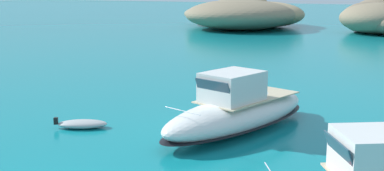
# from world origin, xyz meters

# --- Properties ---
(islet_large) EXTENTS (30.09, 34.25, 7.20)m
(islet_large) POSITION_xyz_m (-22.54, 74.12, 2.50)
(islet_large) COLOR #84755B
(islet_large) RESTS_ON ground
(islet_small) EXTENTS (16.75, 18.57, 5.68)m
(islet_small) POSITION_xyz_m (1.21, 72.44, 2.46)
(islet_small) COLOR #756651
(islet_small) RESTS_ON ground
(motorboat_white) EXTENTS (6.05, 11.29, 3.18)m
(motorboat_white) POSITION_xyz_m (1.99, 11.65, 1.06)
(motorboat_white) COLOR white
(motorboat_white) RESTS_ON ground
(dinghy_tender) EXTENTS (2.81, 2.23, 0.58)m
(dinghy_tender) POSITION_xyz_m (-5.51, 8.27, 0.22)
(dinghy_tender) COLOR #B2B2B2
(dinghy_tender) RESTS_ON ground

